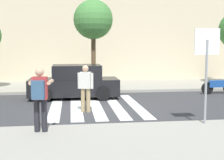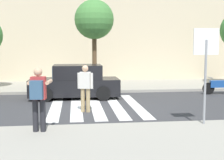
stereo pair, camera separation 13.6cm
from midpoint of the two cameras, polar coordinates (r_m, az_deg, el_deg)
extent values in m
plane|color=#38383A|center=(12.47, -2.54, -4.97)|extent=(120.00, 120.00, 0.00)
cube|color=#9E998C|center=(18.37, -3.98, -1.11)|extent=(60.00, 4.80, 0.14)
cube|color=beige|center=(22.65, -4.63, 9.63)|extent=(56.00, 4.00, 7.52)
cube|color=silver|center=(12.65, -9.89, -4.87)|extent=(0.44, 5.20, 0.01)
cube|color=silver|center=(12.63, -6.25, -4.83)|extent=(0.44, 5.20, 0.01)
cube|color=silver|center=(12.67, -2.61, -4.77)|extent=(0.44, 5.20, 0.01)
cube|color=silver|center=(12.75, 0.99, -4.69)|extent=(0.44, 5.20, 0.01)
cube|color=silver|center=(12.88, 4.52, -4.60)|extent=(0.44, 5.20, 0.01)
cylinder|color=gray|center=(9.50, 17.06, -0.40)|extent=(0.07, 0.07, 2.46)
cube|color=white|center=(9.46, 17.26, 6.74)|extent=(0.76, 0.03, 0.76)
cube|color=red|center=(9.48, 17.21, 6.74)|extent=(0.66, 0.02, 0.66)
cylinder|color=#232328|center=(8.62, -13.39, -6.30)|extent=(0.15, 0.15, 0.88)
cylinder|color=#232328|center=(8.57, -12.08, -6.33)|extent=(0.15, 0.15, 0.88)
cube|color=#B73333|center=(8.47, -12.86, -1.42)|extent=(0.40, 0.28, 0.60)
sphere|color=tan|center=(8.42, -12.93, 1.48)|extent=(0.23, 0.23, 0.23)
cylinder|color=tan|center=(8.71, -14.12, -0.35)|extent=(0.16, 0.59, 0.10)
cylinder|color=tan|center=(8.62, -11.02, -0.34)|extent=(0.16, 0.59, 0.10)
cube|color=black|center=(8.84, -12.35, -0.02)|extent=(0.15, 0.11, 0.10)
cube|color=#335170|center=(8.25, -13.18, -1.78)|extent=(0.34, 0.23, 0.48)
cylinder|color=tan|center=(11.53, -5.03, -3.69)|extent=(0.15, 0.15, 0.88)
cylinder|color=tan|center=(11.49, -4.05, -3.72)|extent=(0.15, 0.15, 0.88)
cube|color=silver|center=(11.40, -4.57, -0.04)|extent=(0.43, 0.33, 0.60)
sphere|color=tan|center=(11.36, -4.59, 2.12)|extent=(0.23, 0.23, 0.23)
cylinder|color=silver|center=(11.46, -5.75, -0.12)|extent=(0.10, 0.10, 0.58)
cylinder|color=silver|center=(11.36, -3.39, -0.16)|extent=(0.10, 0.10, 0.58)
cube|color=black|center=(14.62, -6.61, -1.23)|extent=(4.10, 1.70, 0.76)
cube|color=black|center=(14.55, -6.05, 1.51)|extent=(2.20, 1.56, 0.64)
cube|color=slate|center=(14.57, -10.27, 1.45)|extent=(0.10, 1.50, 0.54)
cube|color=slate|center=(14.59, -2.24, 1.55)|extent=(0.10, 1.50, 0.51)
cylinder|color=black|center=(13.86, -11.84, -2.61)|extent=(0.64, 0.22, 0.64)
cylinder|color=black|center=(15.54, -11.31, -1.65)|extent=(0.64, 0.22, 0.64)
cylinder|color=black|center=(13.87, -1.32, -2.47)|extent=(0.64, 0.22, 0.64)
cylinder|color=black|center=(15.55, -1.93, -1.52)|extent=(0.64, 0.22, 0.64)
cylinder|color=black|center=(16.40, 17.45, -1.47)|extent=(0.60, 0.10, 0.60)
cube|color=#1E4C99|center=(16.62, 19.30, -0.67)|extent=(1.00, 0.20, 0.36)
cylinder|color=gray|center=(16.36, 17.70, 0.44)|extent=(0.04, 0.60, 0.04)
cylinder|color=brown|center=(16.64, -2.99, 3.63)|extent=(0.24, 0.24, 3.05)
sphere|color=#47843D|center=(16.68, -3.03, 11.01)|extent=(2.07, 2.07, 2.07)
camera|label=1|loc=(0.07, -89.68, 0.04)|focal=50.00mm
camera|label=2|loc=(0.07, 90.32, -0.04)|focal=50.00mm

